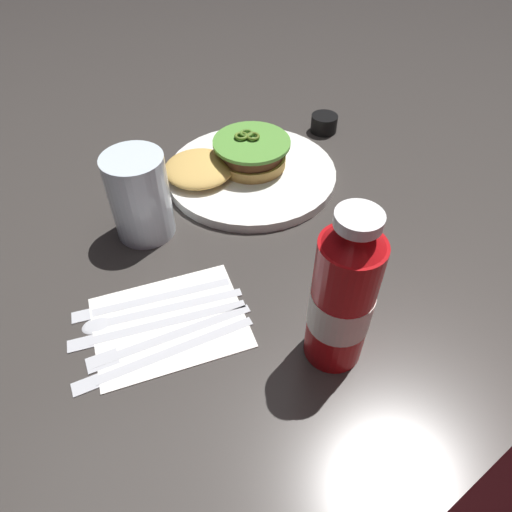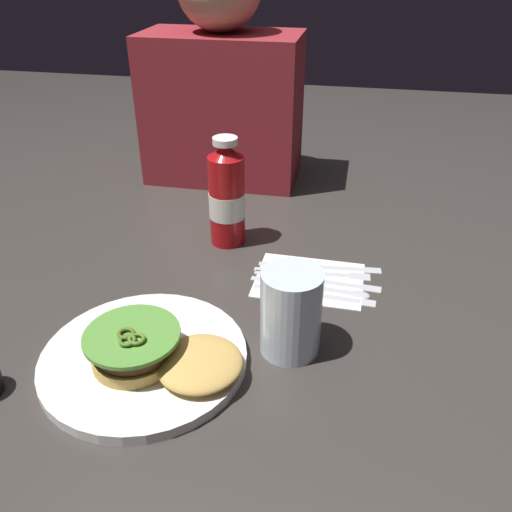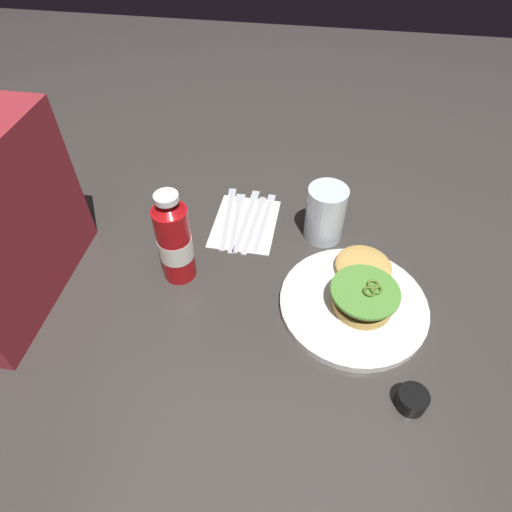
{
  "view_description": "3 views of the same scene",
  "coord_description": "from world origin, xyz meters",
  "px_view_note": "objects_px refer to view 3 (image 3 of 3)",
  "views": [
    {
      "loc": [
        0.25,
        0.47,
        0.46
      ],
      "look_at": [
        0.11,
        0.11,
        0.06
      ],
      "focal_mm": 32.06,
      "sensor_mm": 36.0,
      "label": 1
    },
    {
      "loc": [
        0.29,
        -0.64,
        0.51
      ],
      "look_at": [
        0.15,
        0.1,
        0.05
      ],
      "focal_mm": 37.11,
      "sensor_mm": 36.0,
      "label": 2
    },
    {
      "loc": [
        -0.49,
        -0.02,
        0.68
      ],
      "look_at": [
        0.09,
        0.07,
        0.05
      ],
      "focal_mm": 30.45,
      "sensor_mm": 36.0,
      "label": 3
    }
  ],
  "objects_px": {
    "fork_utensil": "(237,215)",
    "ketchup_bottle": "(175,241)",
    "dinner_plate": "(353,304)",
    "table_knife": "(228,212)",
    "condiment_cup": "(412,400)",
    "butter_knife": "(248,214)",
    "water_glass": "(325,213)",
    "napkin": "(245,223)",
    "steak_knife": "(265,217)",
    "burger_sandwich": "(363,285)",
    "spoon_utensil": "(257,215)"
  },
  "relations": [
    {
      "from": "fork_utensil",
      "to": "ketchup_bottle",
      "type": "bearing_deg",
      "value": 156.32
    },
    {
      "from": "dinner_plate",
      "to": "table_knife",
      "type": "xyz_separation_m",
      "value": [
        0.23,
        0.29,
        -0.0
      ]
    },
    {
      "from": "condiment_cup",
      "to": "fork_utensil",
      "type": "relative_size",
      "value": 0.25
    },
    {
      "from": "butter_knife",
      "to": "fork_utensil",
      "type": "distance_m",
      "value": 0.03
    },
    {
      "from": "ketchup_bottle",
      "to": "water_glass",
      "type": "bearing_deg",
      "value": -60.43
    },
    {
      "from": "water_glass",
      "to": "butter_knife",
      "type": "height_order",
      "value": "water_glass"
    },
    {
      "from": "napkin",
      "to": "steak_knife",
      "type": "height_order",
      "value": "steak_knife"
    },
    {
      "from": "burger_sandwich",
      "to": "spoon_utensil",
      "type": "relative_size",
      "value": 1.05
    },
    {
      "from": "ketchup_bottle",
      "to": "fork_utensil",
      "type": "xyz_separation_m",
      "value": [
        0.19,
        -0.08,
        -0.09
      ]
    },
    {
      "from": "condiment_cup",
      "to": "fork_utensil",
      "type": "bearing_deg",
      "value": 42.02
    },
    {
      "from": "ketchup_bottle",
      "to": "spoon_utensil",
      "type": "height_order",
      "value": "ketchup_bottle"
    },
    {
      "from": "fork_utensil",
      "to": "spoon_utensil",
      "type": "bearing_deg",
      "value": -77.59
    },
    {
      "from": "water_glass",
      "to": "steak_knife",
      "type": "bearing_deg",
      "value": 76.09
    },
    {
      "from": "water_glass",
      "to": "condiment_cup",
      "type": "relative_size",
      "value": 2.54
    },
    {
      "from": "dinner_plate",
      "to": "water_glass",
      "type": "xyz_separation_m",
      "value": [
        0.19,
        0.07,
        0.06
      ]
    },
    {
      "from": "ketchup_bottle",
      "to": "fork_utensil",
      "type": "relative_size",
      "value": 1.02
    },
    {
      "from": "burger_sandwich",
      "to": "water_glass",
      "type": "height_order",
      "value": "water_glass"
    },
    {
      "from": "butter_knife",
      "to": "napkin",
      "type": "bearing_deg",
      "value": 176.57
    },
    {
      "from": "ketchup_bottle",
      "to": "condiment_cup",
      "type": "bearing_deg",
      "value": -115.65
    },
    {
      "from": "condiment_cup",
      "to": "steak_knife",
      "type": "height_order",
      "value": "condiment_cup"
    },
    {
      "from": "steak_knife",
      "to": "spoon_utensil",
      "type": "distance_m",
      "value": 0.02
    },
    {
      "from": "dinner_plate",
      "to": "butter_knife",
      "type": "relative_size",
      "value": 1.3
    },
    {
      "from": "dinner_plate",
      "to": "ketchup_bottle",
      "type": "height_order",
      "value": "ketchup_bottle"
    },
    {
      "from": "butter_knife",
      "to": "fork_utensil",
      "type": "bearing_deg",
      "value": 106.71
    },
    {
      "from": "steak_knife",
      "to": "spoon_utensil",
      "type": "xyz_separation_m",
      "value": [
        0.0,
        0.02,
        0.0
      ]
    },
    {
      "from": "dinner_plate",
      "to": "butter_knife",
      "type": "distance_m",
      "value": 0.34
    },
    {
      "from": "steak_knife",
      "to": "table_knife",
      "type": "bearing_deg",
      "value": 88.22
    },
    {
      "from": "dinner_plate",
      "to": "spoon_utensil",
      "type": "xyz_separation_m",
      "value": [
        0.23,
        0.23,
        -0.0
      ]
    },
    {
      "from": "butter_knife",
      "to": "table_knife",
      "type": "xyz_separation_m",
      "value": [
        0.0,
        0.05,
        0.0
      ]
    },
    {
      "from": "napkin",
      "to": "table_knife",
      "type": "height_order",
      "value": "table_knife"
    },
    {
      "from": "dinner_plate",
      "to": "table_knife",
      "type": "bearing_deg",
      "value": 52.02
    },
    {
      "from": "water_glass",
      "to": "steak_knife",
      "type": "xyz_separation_m",
      "value": [
        0.03,
        0.13,
        -0.06
      ]
    },
    {
      "from": "steak_knife",
      "to": "condiment_cup",
      "type": "bearing_deg",
      "value": -143.95
    },
    {
      "from": "napkin",
      "to": "butter_knife",
      "type": "distance_m",
      "value": 0.03
    },
    {
      "from": "spoon_utensil",
      "to": "water_glass",
      "type": "bearing_deg",
      "value": -103.85
    },
    {
      "from": "condiment_cup",
      "to": "table_knife",
      "type": "relative_size",
      "value": 0.23
    },
    {
      "from": "fork_utensil",
      "to": "napkin",
      "type": "bearing_deg",
      "value": -131.43
    },
    {
      "from": "dinner_plate",
      "to": "ketchup_bottle",
      "type": "xyz_separation_m",
      "value": [
        0.03,
        0.35,
        0.09
      ]
    },
    {
      "from": "spoon_utensil",
      "to": "ketchup_bottle",
      "type": "bearing_deg",
      "value": 147.14
    },
    {
      "from": "ketchup_bottle",
      "to": "steak_knife",
      "type": "relative_size",
      "value": 1.02
    },
    {
      "from": "ketchup_bottle",
      "to": "water_glass",
      "type": "relative_size",
      "value": 1.62
    },
    {
      "from": "butter_knife",
      "to": "table_knife",
      "type": "relative_size",
      "value": 1.01
    },
    {
      "from": "napkin",
      "to": "table_knife",
      "type": "relative_size",
      "value": 0.84
    },
    {
      "from": "dinner_plate",
      "to": "butter_knife",
      "type": "height_order",
      "value": "dinner_plate"
    },
    {
      "from": "napkin",
      "to": "water_glass",
      "type": "bearing_deg",
      "value": -92.69
    },
    {
      "from": "condiment_cup",
      "to": "butter_knife",
      "type": "relative_size",
      "value": 0.23
    },
    {
      "from": "ketchup_bottle",
      "to": "condiment_cup",
      "type": "distance_m",
      "value": 0.5
    },
    {
      "from": "condiment_cup",
      "to": "napkin",
      "type": "bearing_deg",
      "value": 41.64
    },
    {
      "from": "butter_knife",
      "to": "ketchup_bottle",
      "type": "bearing_deg",
      "value": 151.42
    },
    {
      "from": "dinner_plate",
      "to": "burger_sandwich",
      "type": "relative_size",
      "value": 1.33
    }
  ]
}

